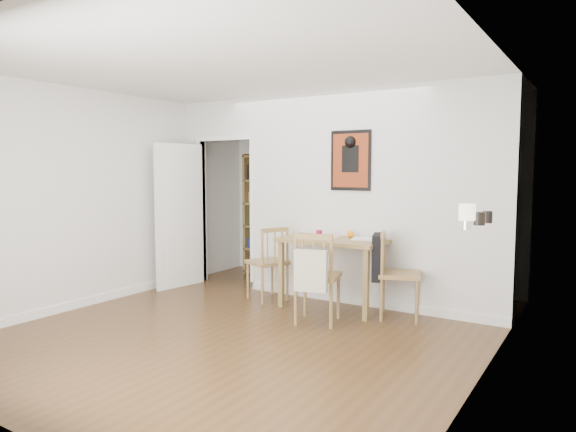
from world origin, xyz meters
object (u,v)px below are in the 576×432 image
Objects in this scene: bookshelf at (269,215)px; ceramic_jar_a at (479,219)px; chair_left at (267,263)px; ceramic_jar_b at (487,217)px; notebook at (367,239)px; fireplace at (482,290)px; chair_front at (317,277)px; chair_right at (398,274)px; dining_table at (335,246)px; mantel_lamp at (467,214)px; orange_fruit at (350,234)px; red_glass at (319,234)px.

ceramic_jar_a is (3.53, -1.94, 0.29)m from bookshelf.
ceramic_jar_a is at bearing -13.46° from chair_left.
ceramic_jar_a is 0.23m from ceramic_jar_b.
ceramic_jar_a reaches higher than notebook.
chair_front is at bearing 173.30° from fireplace.
fireplace is at bearing -37.89° from chair_right.
bookshelf is at bearing 123.45° from chair_left.
dining_table is 0.83m from chair_right.
ceramic_jar_a is at bearing 123.31° from fireplace.
chair_right is at bearing 153.92° from ceramic_jar_b.
mantel_lamp is 0.64m from ceramic_jar_b.
chair_left is at bearing 158.69° from mantel_lamp.
ceramic_jar_b is at bearing -21.12° from orange_fruit.
chair_front is 9.08× the size of ceramic_jar_b.
chair_front is 0.85m from orange_fruit.
chair_front is 11.58× the size of orange_fruit.
fireplace is 11.52× the size of ceramic_jar_b.
chair_right is 0.77× the size of fireplace.
orange_fruit is 1.81m from ceramic_jar_b.
chair_front is at bearing 176.02° from ceramic_jar_a.
bookshelf is at bearing 141.44° from red_glass.
orange_fruit reaches higher than dining_table.
dining_table is 0.24m from red_glass.
chair_left is 0.95× the size of chair_front.
notebook is 2.96× the size of ceramic_jar_b.
chair_left is 0.75× the size of fireplace.
notebook is (0.23, -0.05, -0.03)m from orange_fruit.
notebook is (1.27, 0.19, 0.38)m from chair_left.
bookshelf is 4.24m from mantel_lamp.
dining_table is 5.94× the size of mantel_lamp.
bookshelf is at bearing 151.22° from ceramic_jar_a.
chair_right reaches higher than orange_fruit.
chair_left is 2.92× the size of notebook.
ceramic_jar_a is at bearing -30.43° from notebook.
ceramic_jar_a reaches higher than ceramic_jar_b.
chair_left is 2.85m from ceramic_jar_a.
ceramic_jar_b is (1.98, -0.45, 0.33)m from red_glass.
chair_left is at bearing 165.11° from fireplace.
ceramic_jar_a is at bearing -3.98° from chair_front.
dining_table is at bearing 25.45° from red_glass.
chair_left is at bearing -176.46° from red_glass.
dining_table is at bearing 100.83° from chair_front.
chair_right is at bearing 2.60° from red_glass.
chair_front is 2.65m from bookshelf.
chair_right reaches higher than dining_table.
dining_table is 1.31× the size of chair_left.
ceramic_jar_b is (0.03, 0.63, -0.07)m from mantel_lamp.
mantel_lamp is 1.79× the size of ceramic_jar_a.
chair_right is 8.88× the size of ceramic_jar_b.
notebook is at bearing 148.05° from fireplace.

